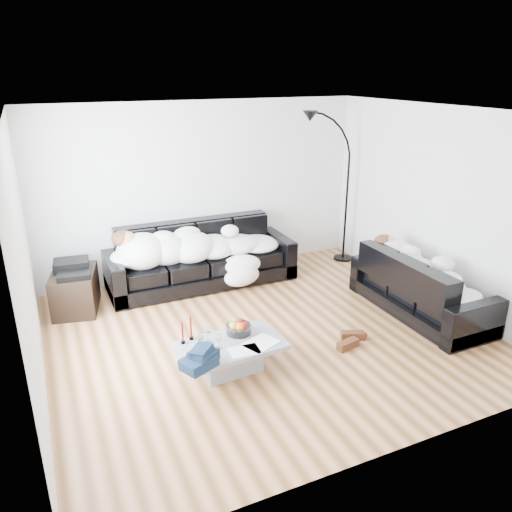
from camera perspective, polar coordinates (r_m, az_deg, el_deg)
name	(u,v)px	position (r m, az deg, el deg)	size (l,w,h in m)	color
ground	(266,333)	(6.14, 1.17, -8.79)	(5.00, 5.00, 0.00)	brown
wall_back	(203,190)	(7.64, -6.08, 7.55)	(5.00, 0.02, 2.60)	silver
wall_left	(25,265)	(5.12, -24.88, -0.97)	(0.02, 4.50, 2.60)	silver
wall_right	(438,207)	(7.03, 20.08, 5.24)	(0.02, 4.50, 2.60)	silver
ceiling	(268,112)	(5.36, 1.37, 16.17)	(5.00, 5.00, 0.00)	white
sofa_back	(201,255)	(7.37, -6.28, 0.10)	(2.72, 0.94, 0.89)	black
sofa_right	(421,285)	(6.80, 18.37, -3.13)	(1.96, 0.84, 0.79)	black
sleeper_back	(202,243)	(7.25, -6.22, 1.49)	(2.31, 0.80, 0.46)	white
sleeper_right	(423,268)	(6.72, 18.59, -1.35)	(1.68, 0.71, 0.41)	white
teal_cushion	(390,247)	(7.07, 15.05, 0.95)	(0.36, 0.30, 0.20)	#0D5B43
coffee_table	(230,357)	(5.38, -2.95, -11.47)	(1.11, 0.65, 0.33)	#939699
fruit_bowl	(239,326)	(5.44, -2.00, -8.04)	(0.27, 0.27, 0.17)	white
wine_glass_a	(208,334)	(5.31, -5.52, -8.89)	(0.07, 0.07, 0.17)	white
wine_glass_b	(200,341)	(5.19, -6.40, -9.60)	(0.08, 0.08, 0.18)	white
wine_glass_c	(218,341)	(5.18, -4.31, -9.71)	(0.07, 0.07, 0.16)	white
candle_left	(182,333)	(5.29, -8.40, -8.68)	(0.05, 0.05, 0.25)	maroon
candle_right	(191,328)	(5.34, -7.45, -8.19)	(0.05, 0.05, 0.26)	maroon
newspaper_a	(261,343)	(5.29, 0.54, -9.89)	(0.35, 0.27, 0.01)	silver
newspaper_b	(244,350)	(5.16, -1.34, -10.74)	(0.31, 0.22, 0.01)	silver
navy_jacket	(199,351)	(4.89, -6.57, -10.72)	(0.33, 0.28, 0.17)	black
shoes	(350,340)	(6.00, 10.71, -9.39)	(0.47, 0.34, 0.11)	#472311
av_cabinet	(75,291)	(7.01, -19.95, -3.75)	(0.54, 0.78, 0.54)	black
stereo	(72,267)	(6.89, -20.29, -1.22)	(0.44, 0.34, 0.13)	black
floor_lamp	(347,197)	(8.23, 10.33, 6.68)	(0.78, 0.31, 2.15)	black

